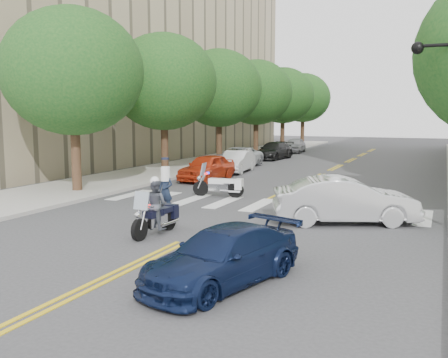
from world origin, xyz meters
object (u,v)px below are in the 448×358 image
Objects in this scene: sedan_blue at (223,256)px; motorcycle_parked at (223,185)px; officer_standing at (166,191)px; convertible at (345,200)px; motorcycle_police at (156,209)px.

motorcycle_parked is at bearing 130.90° from sedan_blue.
officer_standing is 0.40× the size of sedan_blue.
convertible is 7.31m from sedan_blue.
officer_standing is 0.35× the size of convertible.
motorcycle_police is 0.47× the size of convertible.
motorcycle_parked is 0.56× the size of sedan_blue.
convertible is at bearing -139.04° from motorcycle_police.
motorcycle_parked is 4.10m from officer_standing.
officer_standing is 6.50m from convertible.
motorcycle_parked is (-0.96, 7.11, -0.28)m from motorcycle_police.
officer_standing reaches higher than sedan_blue.
convertible is at bearing 12.73° from officer_standing.
sedan_blue is (4.63, -10.38, 0.08)m from motorcycle_parked.
sedan_blue is (3.67, -3.27, -0.19)m from motorcycle_police.
motorcycle_police is 4.92m from sedan_blue.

